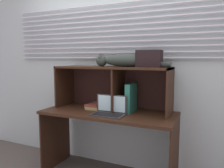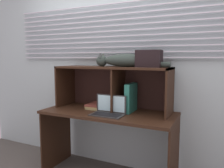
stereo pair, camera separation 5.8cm
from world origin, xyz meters
The scene contains 8 objects.
back_panel_with_blinds centered at (0.00, 0.55, 1.26)m, with size 4.40×0.08×2.50m.
desk centered at (0.00, 0.20, 0.62)m, with size 1.47×0.62×0.77m.
hutch_shelf_unit centered at (0.01, 0.34, 1.11)m, with size 1.32×0.39×0.49m.
cat centered at (0.14, 0.30, 1.33)m, with size 0.84×0.17×0.16m.
laptop centered at (0.06, 0.09, 0.81)m, with size 0.35×0.20×0.20m.
binder_upright centered at (0.23, 0.30, 0.92)m, with size 0.06×0.26×0.31m, color #287665.
book_stack centered at (-0.21, 0.30, 0.80)m, with size 0.17×0.27×0.06m.
storage_box centered at (0.42, 0.30, 1.35)m, with size 0.26×0.16×0.18m, color black.
Camera 2 is at (1.06, -1.94, 1.35)m, focal length 35.42 mm.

